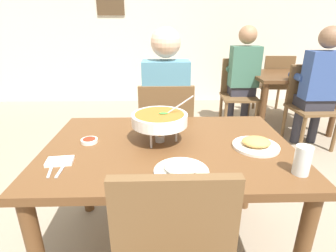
{
  "coord_description": "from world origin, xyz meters",
  "views": [
    {
      "loc": [
        -0.04,
        -1.28,
        1.33
      ],
      "look_at": [
        0.0,
        0.15,
        0.77
      ],
      "focal_mm": 28.13,
      "sensor_mm": 36.0,
      "label": 1
    }
  ],
  "objects_px": {
    "diner_main": "(166,101)",
    "dining_table_far": "(289,84)",
    "chair_bg_right": "(274,82)",
    "patron_bg_middle": "(319,82)",
    "curry_bowl": "(160,119)",
    "appetizer_plate": "(256,144)",
    "drink_glass": "(302,162)",
    "chair_bg_left": "(238,90)",
    "chair_bg_middle": "(308,101)",
    "dining_table_main": "(169,161)",
    "sauce_dish": "(89,141)",
    "chair_diner_main": "(166,130)",
    "patron_bg_left": "(243,72)",
    "rice_plate": "(181,169)"
  },
  "relations": [
    {
      "from": "diner_main",
      "to": "dining_table_far",
      "type": "height_order",
      "value": "diner_main"
    },
    {
      "from": "chair_bg_right",
      "to": "patron_bg_middle",
      "type": "bearing_deg",
      "value": -90.63
    },
    {
      "from": "curry_bowl",
      "to": "appetizer_plate",
      "type": "distance_m",
      "value": 0.52
    },
    {
      "from": "dining_table_far",
      "to": "patron_bg_middle",
      "type": "xyz_separation_m",
      "value": [
        0.03,
        -0.58,
        0.15
      ]
    },
    {
      "from": "drink_glass",
      "to": "chair_bg_left",
      "type": "relative_size",
      "value": 0.14
    },
    {
      "from": "chair_bg_left",
      "to": "chair_bg_middle",
      "type": "bearing_deg",
      "value": -38.96
    },
    {
      "from": "curry_bowl",
      "to": "appetizer_plate",
      "type": "relative_size",
      "value": 1.39
    },
    {
      "from": "diner_main",
      "to": "dining_table_main",
      "type": "bearing_deg",
      "value": -90.0
    },
    {
      "from": "appetizer_plate",
      "to": "patron_bg_middle",
      "type": "distance_m",
      "value": 1.93
    },
    {
      "from": "drink_glass",
      "to": "diner_main",
      "type": "bearing_deg",
      "value": 117.65
    },
    {
      "from": "dining_table_main",
      "to": "chair_bg_middle",
      "type": "relative_size",
      "value": 1.46
    },
    {
      "from": "curry_bowl",
      "to": "appetizer_plate",
      "type": "xyz_separation_m",
      "value": [
        0.5,
        -0.09,
        -0.11
      ]
    },
    {
      "from": "sauce_dish",
      "to": "drink_glass",
      "type": "bearing_deg",
      "value": -19.22
    },
    {
      "from": "chair_bg_middle",
      "to": "chair_bg_right",
      "type": "relative_size",
      "value": 1.0
    },
    {
      "from": "patron_bg_middle",
      "to": "chair_diner_main",
      "type": "bearing_deg",
      "value": -156.01
    },
    {
      "from": "appetizer_plate",
      "to": "curry_bowl",
      "type": "bearing_deg",
      "value": 169.87
    },
    {
      "from": "chair_diner_main",
      "to": "appetizer_plate",
      "type": "relative_size",
      "value": 3.75
    },
    {
      "from": "chair_bg_middle",
      "to": "diner_main",
      "type": "bearing_deg",
      "value": -154.07
    },
    {
      "from": "curry_bowl",
      "to": "chair_bg_right",
      "type": "height_order",
      "value": "curry_bowl"
    },
    {
      "from": "dining_table_far",
      "to": "sauce_dish",
      "type": "bearing_deg",
      "value": -135.81
    },
    {
      "from": "chair_bg_middle",
      "to": "patron_bg_middle",
      "type": "xyz_separation_m",
      "value": [
        0.02,
        -0.09,
        0.24
      ]
    },
    {
      "from": "diner_main",
      "to": "sauce_dish",
      "type": "height_order",
      "value": "diner_main"
    },
    {
      "from": "patron_bg_middle",
      "to": "curry_bowl",
      "type": "bearing_deg",
      "value": -140.07
    },
    {
      "from": "chair_diner_main",
      "to": "appetizer_plate",
      "type": "bearing_deg",
      "value": -59.66
    },
    {
      "from": "sauce_dish",
      "to": "chair_bg_middle",
      "type": "distance_m",
      "value": 2.58
    },
    {
      "from": "diner_main",
      "to": "dining_table_far",
      "type": "bearing_deg",
      "value": 38.16
    },
    {
      "from": "dining_table_far",
      "to": "patron_bg_left",
      "type": "distance_m",
      "value": 0.63
    },
    {
      "from": "diner_main",
      "to": "chair_bg_middle",
      "type": "bearing_deg",
      "value": 25.93
    },
    {
      "from": "chair_bg_right",
      "to": "patron_bg_left",
      "type": "bearing_deg",
      "value": -142.02
    },
    {
      "from": "rice_plate",
      "to": "chair_bg_left",
      "type": "xyz_separation_m",
      "value": [
        0.93,
        2.38,
        -0.23
      ]
    },
    {
      "from": "patron_bg_middle",
      "to": "diner_main",
      "type": "bearing_deg",
      "value": -156.97
    },
    {
      "from": "dining_table_main",
      "to": "diner_main",
      "type": "bearing_deg",
      "value": 90.0
    },
    {
      "from": "dining_table_main",
      "to": "chair_bg_left",
      "type": "xyz_separation_m",
      "value": [
        0.98,
        2.09,
        -0.11
      ]
    },
    {
      "from": "patron_bg_middle",
      "to": "patron_bg_left",
      "type": "bearing_deg",
      "value": 136.13
    },
    {
      "from": "chair_bg_middle",
      "to": "curry_bowl",
      "type": "bearing_deg",
      "value": -138.0
    },
    {
      "from": "chair_bg_right",
      "to": "chair_diner_main",
      "type": "bearing_deg",
      "value": -131.92
    },
    {
      "from": "patron_bg_left",
      "to": "patron_bg_middle",
      "type": "height_order",
      "value": "same"
    },
    {
      "from": "dining_table_main",
      "to": "chair_bg_right",
      "type": "bearing_deg",
      "value": 57.24
    },
    {
      "from": "rice_plate",
      "to": "drink_glass",
      "type": "relative_size",
      "value": 1.85
    },
    {
      "from": "curry_bowl",
      "to": "dining_table_far",
      "type": "distance_m",
      "value": 2.62
    },
    {
      "from": "dining_table_main",
      "to": "patron_bg_left",
      "type": "bearing_deg",
      "value": 63.97
    },
    {
      "from": "chair_bg_right",
      "to": "patron_bg_middle",
      "type": "relative_size",
      "value": 0.69
    },
    {
      "from": "chair_bg_left",
      "to": "dining_table_main",
      "type": "bearing_deg",
      "value": -115.03
    },
    {
      "from": "chair_diner_main",
      "to": "patron_bg_left",
      "type": "distance_m",
      "value": 1.71
    },
    {
      "from": "dining_table_main",
      "to": "diner_main",
      "type": "height_order",
      "value": "diner_main"
    },
    {
      "from": "chair_bg_right",
      "to": "dining_table_main",
      "type": "bearing_deg",
      "value": -122.76
    },
    {
      "from": "dining_table_far",
      "to": "dining_table_main",
      "type": "bearing_deg",
      "value": -128.52
    },
    {
      "from": "dining_table_far",
      "to": "chair_bg_right",
      "type": "bearing_deg",
      "value": 86.03
    },
    {
      "from": "dining_table_main",
      "to": "appetizer_plate",
      "type": "distance_m",
      "value": 0.47
    },
    {
      "from": "diner_main",
      "to": "curry_bowl",
      "type": "relative_size",
      "value": 3.94
    }
  ]
}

